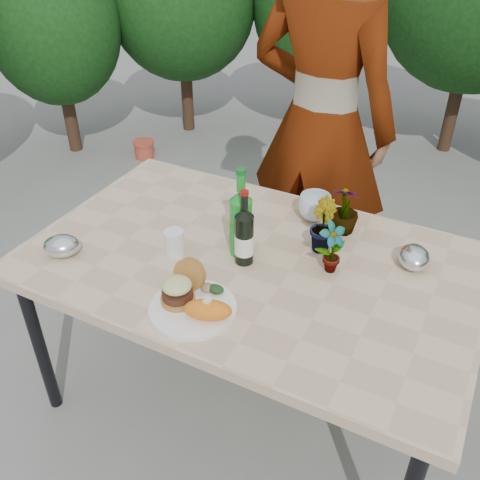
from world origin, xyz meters
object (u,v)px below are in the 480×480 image
at_px(patio_table, 250,271).
at_px(wine_bottle, 244,237).
at_px(person, 321,126).
at_px(dinner_plate, 193,308).

distance_m(patio_table, wine_bottle, 0.17).
bearing_deg(wine_bottle, patio_table, 75.14).
relative_size(patio_table, wine_bottle, 5.58).
xyz_separation_m(wine_bottle, person, (-0.03, 0.82, 0.10)).
distance_m(patio_table, dinner_plate, 0.34).
relative_size(dinner_plate, person, 0.15).
relative_size(patio_table, person, 0.84).
bearing_deg(dinner_plate, patio_table, 83.36).
height_order(patio_table, person, person).
xyz_separation_m(dinner_plate, person, (-0.01, 1.13, 0.20)).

